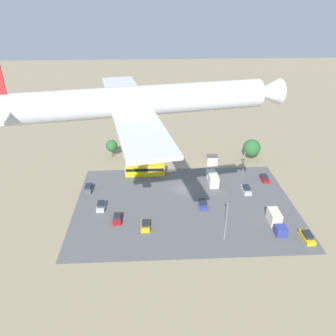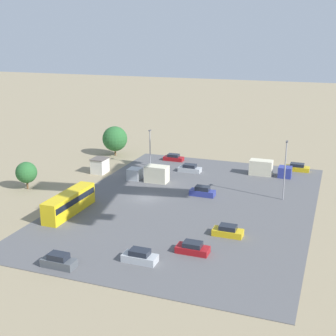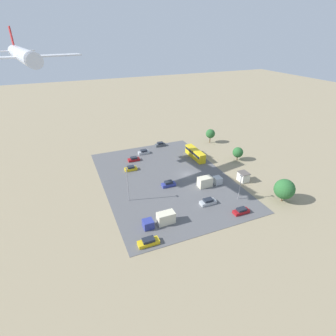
{
  "view_description": "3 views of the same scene",
  "coord_description": "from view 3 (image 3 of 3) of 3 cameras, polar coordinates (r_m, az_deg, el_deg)",
  "views": [
    {
      "loc": [
        7.54,
        74.85,
        46.42
      ],
      "look_at": [
        4.97,
        23.8,
        19.25
      ],
      "focal_mm": 35.0,
      "sensor_mm": 36.0,
      "label": 1
    },
    {
      "loc": [
        66.57,
        28.43,
        26.4
      ],
      "look_at": [
        4.29,
        5.38,
        6.99
      ],
      "focal_mm": 50.0,
      "sensor_mm": 36.0,
      "label": 2
    },
    {
      "loc": [
        -65.98,
        34.24,
        41.3
      ],
      "look_at": [
        -0.35,
        6.72,
        3.86
      ],
      "focal_mm": 28.0,
      "sensor_mm": 36.0,
      "label": 3
    }
  ],
  "objects": [
    {
      "name": "ground_plane",
      "position": [
        85.03,
        4.09,
        -1.38
      ],
      "size": [
        400.0,
        400.0,
        0.0
      ],
      "primitive_type": "plane",
      "color": "gray"
    },
    {
      "name": "parking_lot_surface",
      "position": [
        82.31,
        -0.55,
        -2.33
      ],
      "size": [
        54.08,
        38.04,
        0.08
      ],
      "color": "#565659",
      "rests_on": "ground"
    },
    {
      "name": "shed_building",
      "position": [
        83.75,
        16.06,
        -1.84
      ],
      "size": [
        3.37,
        2.81,
        2.92
      ],
      "color": "silver",
      "rests_on": "ground"
    },
    {
      "name": "bus",
      "position": [
        95.61,
        5.94,
        3.2
      ],
      "size": [
        11.26,
        2.48,
        3.22
      ],
      "rotation": [
        0.0,
        0.0,
        1.57
      ],
      "color": "gold",
      "rests_on": "ground"
    },
    {
      "name": "parked_car_0",
      "position": [
        94.06,
        -7.46,
        1.91
      ],
      "size": [
        1.91,
        4.09,
        1.43
      ],
      "color": "maroon",
      "rests_on": "ground"
    },
    {
      "name": "parked_car_1",
      "position": [
        78.12,
        0.12,
        -3.51
      ],
      "size": [
        1.8,
        4.19,
        1.64
      ],
      "rotation": [
        0.0,
        0.0,
        3.14
      ],
      "color": "navy",
      "rests_on": "ground"
    },
    {
      "name": "parked_car_2",
      "position": [
        69.87,
        15.65,
        -9.01
      ],
      "size": [
        1.79,
        4.23,
        1.42
      ],
      "color": "maroon",
      "rests_on": "ground"
    },
    {
      "name": "parked_car_3",
      "position": [
        71.34,
        8.69,
        -7.29
      ],
      "size": [
        1.95,
        4.39,
        1.52
      ],
      "rotation": [
        0.0,
        0.0,
        3.14
      ],
      "color": "#ADB2B7",
      "rests_on": "ground"
    },
    {
      "name": "parked_car_4",
      "position": [
        87.77,
        -8.1,
        -0.11
      ],
      "size": [
        1.92,
        4.06,
        1.48
      ],
      "rotation": [
        0.0,
        0.0,
        3.14
      ],
      "color": "gold",
      "rests_on": "ground"
    },
    {
      "name": "parked_car_5",
      "position": [
        99.17,
        -5.29,
        3.48
      ],
      "size": [
        1.87,
        4.18,
        1.56
      ],
      "rotation": [
        0.0,
        0.0,
        3.14
      ],
      "color": "#ADB2B7",
      "rests_on": "ground"
    },
    {
      "name": "parked_car_6",
      "position": [
        59.09,
        -4.28,
        -15.74
      ],
      "size": [
        1.93,
        4.71,
        1.49
      ],
      "color": "gold",
      "rests_on": "ground"
    },
    {
      "name": "parked_car_7",
      "position": [
        105.47,
        -1.71,
        5.14
      ],
      "size": [
        1.78,
        4.08,
        1.66
      ],
      "color": "#4C5156",
      "rests_on": "ground"
    },
    {
      "name": "parked_truck_0",
      "position": [
        79.0,
        8.8,
        -2.9
      ],
      "size": [
        2.46,
        7.58,
        3.0
      ],
      "rotation": [
        0.0,
        0.0,
        3.14
      ],
      "color": "#ADB2B7",
      "rests_on": "ground"
    },
    {
      "name": "parked_truck_1",
      "position": [
        63.55,
        -1.54,
        -11.15
      ],
      "size": [
        2.36,
        7.84,
        2.88
      ],
      "color": "navy",
      "rests_on": "ground"
    },
    {
      "name": "tree_near_shed",
      "position": [
        96.25,
        14.97,
        3.31
      ],
      "size": [
        3.69,
        3.69,
        4.85
      ],
      "color": "brown",
      "rests_on": "ground"
    },
    {
      "name": "tree_apron_mid",
      "position": [
        109.28,
        9.21,
        7.38
      ],
      "size": [
        3.73,
        3.73,
        5.78
      ],
      "color": "brown",
      "rests_on": "ground"
    },
    {
      "name": "tree_apron_far",
      "position": [
        76.66,
        24.01,
        -4.21
      ],
      "size": [
        5.46,
        5.46,
        6.53
      ],
      "color": "brown",
      "rests_on": "ground"
    },
    {
      "name": "light_pole_lot_centre",
      "position": [
        70.15,
        -8.75,
        -3.38
      ],
      "size": [
        0.9,
        0.28,
        9.8
      ],
      "color": "gray",
      "rests_on": "ground"
    },
    {
      "name": "light_pole_lot_edge",
      "position": [
        73.12,
        15.39,
        -3.83
      ],
      "size": [
        0.9,
        0.28,
        7.45
      ],
      "color": "gray",
      "rests_on": "ground"
    },
    {
      "name": "airplane",
      "position": [
        75.27,
        -29.1,
        20.69
      ],
      "size": [
        33.12,
        27.66,
        7.77
      ],
      "rotation": [
        0.0,
        0.0,
        1.76
      ],
      "color": "silver"
    }
  ]
}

